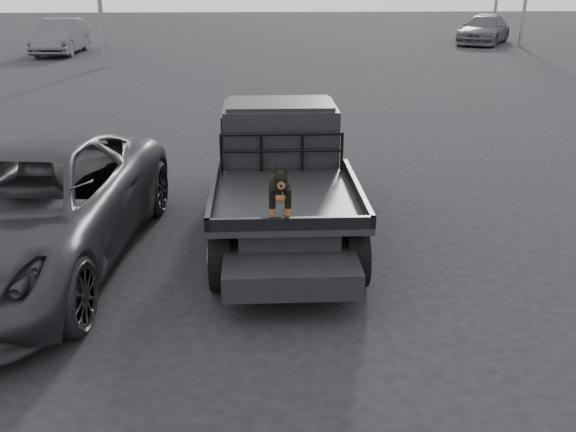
{
  "coord_description": "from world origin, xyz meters",
  "views": [
    {
      "loc": [
        -0.75,
        -6.44,
        3.65
      ],
      "look_at": [
        -0.43,
        -0.15,
        1.25
      ],
      "focal_mm": 40.0,
      "sensor_mm": 36.0,
      "label": 1
    }
  ],
  "objects_px": {
    "distant_car_a": "(60,37)",
    "distant_car_b": "(484,30)",
    "flatbed_ute": "(283,205)",
    "dog": "(280,191)",
    "parked_suv": "(25,210)"
  },
  "relations": [
    {
      "from": "flatbed_ute",
      "to": "distant_car_b",
      "type": "relative_size",
      "value": 1.06
    },
    {
      "from": "flatbed_ute",
      "to": "parked_suv",
      "type": "bearing_deg",
      "value": -163.99
    },
    {
      "from": "distant_car_b",
      "to": "flatbed_ute",
      "type": "bearing_deg",
      "value": -83.55
    },
    {
      "from": "dog",
      "to": "parked_suv",
      "type": "distance_m",
      "value": 3.4
    },
    {
      "from": "dog",
      "to": "parked_suv",
      "type": "xyz_separation_m",
      "value": [
        -3.25,
        0.87,
        -0.49
      ]
    },
    {
      "from": "parked_suv",
      "to": "distant_car_b",
      "type": "bearing_deg",
      "value": 65.92
    },
    {
      "from": "dog",
      "to": "distant_car_b",
      "type": "height_order",
      "value": "dog"
    },
    {
      "from": "dog",
      "to": "distant_car_b",
      "type": "relative_size",
      "value": 0.14
    },
    {
      "from": "flatbed_ute",
      "to": "dog",
      "type": "height_order",
      "value": "dog"
    },
    {
      "from": "flatbed_ute",
      "to": "distant_car_b",
      "type": "distance_m",
      "value": 29.3
    },
    {
      "from": "flatbed_ute",
      "to": "distant_car_b",
      "type": "bearing_deg",
      "value": 65.58
    },
    {
      "from": "dog",
      "to": "distant_car_a",
      "type": "relative_size",
      "value": 0.15
    },
    {
      "from": "flatbed_ute",
      "to": "dog",
      "type": "bearing_deg",
      "value": -93.48
    },
    {
      "from": "parked_suv",
      "to": "flatbed_ute",
      "type": "bearing_deg",
      "value": 21.17
    },
    {
      "from": "distant_car_a",
      "to": "distant_car_b",
      "type": "bearing_deg",
      "value": 8.75
    }
  ]
}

